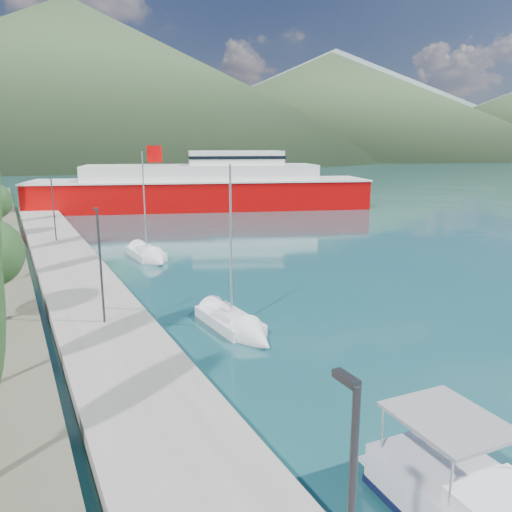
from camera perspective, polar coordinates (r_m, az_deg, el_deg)
ground at (r=133.01m, az=-21.17°, el=7.51°), size 1400.00×1400.00×0.00m
quay at (r=39.40m, az=-19.95°, el=-2.27°), size 5.00×88.00×0.80m
hills_far at (r=652.18m, az=-13.82°, el=18.27°), size 1480.00×900.00×180.00m
hills_near at (r=402.13m, az=-11.08°, el=18.05°), size 1010.00×520.00×115.00m
lamp_posts at (r=28.55m, az=-17.90°, el=0.00°), size 0.15×47.34×6.06m
sailboat_near at (r=27.10m, az=-1.46°, el=-8.47°), size 2.47×6.96×9.83m
sailboat_mid at (r=44.73m, az=-11.81°, el=-0.18°), size 2.66×7.14×10.32m
ferry at (r=79.82m, az=-6.00°, el=7.66°), size 52.96×26.36×10.34m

